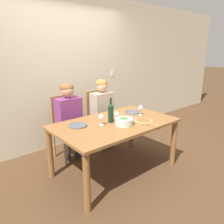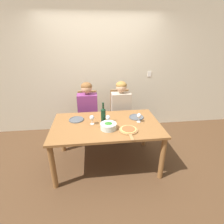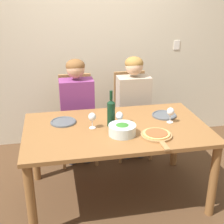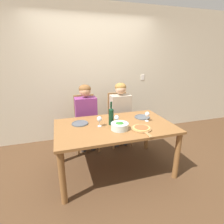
% 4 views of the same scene
% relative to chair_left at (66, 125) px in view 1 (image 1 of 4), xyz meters
% --- Properties ---
extents(ground_plane, '(40.00, 40.00, 0.00)m').
position_rel_chair_left_xyz_m(ground_plane, '(0.30, -0.87, -0.54)').
color(ground_plane, '#4C331E').
extents(back_wall, '(10.00, 0.06, 2.70)m').
position_rel_chair_left_xyz_m(back_wall, '(0.30, 0.51, 0.81)').
color(back_wall, beige).
rests_on(back_wall, ground).
extents(dining_table, '(1.70, 1.02, 0.75)m').
position_rel_chair_left_xyz_m(dining_table, '(0.30, -0.87, 0.11)').
color(dining_table, brown).
rests_on(dining_table, ground).
extents(chair_left, '(0.42, 0.42, 1.02)m').
position_rel_chair_left_xyz_m(chair_left, '(0.00, 0.00, 0.00)').
color(chair_left, '#9E7042').
rests_on(chair_left, ground).
extents(chair_right, '(0.42, 0.42, 1.02)m').
position_rel_chair_left_xyz_m(chair_right, '(0.66, 0.00, 0.00)').
color(chair_right, '#9E7042').
rests_on(chair_right, ground).
extents(person_woman, '(0.47, 0.51, 1.24)m').
position_rel_chair_left_xyz_m(person_woman, '(0.00, -0.12, 0.21)').
color(person_woman, '#28282D').
rests_on(person_woman, ground).
extents(person_man, '(0.47, 0.51, 1.24)m').
position_rel_chair_left_xyz_m(person_man, '(0.66, -0.12, 0.21)').
color(person_man, '#28282D').
rests_on(person_man, ground).
extents(wine_bottle, '(0.07, 0.07, 0.34)m').
position_rel_chair_left_xyz_m(wine_bottle, '(0.26, -0.82, 0.35)').
color(wine_bottle, black).
rests_on(wine_bottle, dining_table).
extents(broccoli_bowl, '(0.24, 0.24, 0.10)m').
position_rel_chair_left_xyz_m(broccoli_bowl, '(0.32, -1.03, 0.26)').
color(broccoli_bowl, silver).
rests_on(broccoli_bowl, dining_table).
extents(dinner_plate_left, '(0.25, 0.25, 0.02)m').
position_rel_chair_left_xyz_m(dinner_plate_left, '(-0.18, -0.67, 0.22)').
color(dinner_plate_left, '#4C5156').
rests_on(dinner_plate_left, dining_table).
extents(dinner_plate_right, '(0.25, 0.25, 0.02)m').
position_rel_chair_left_xyz_m(dinner_plate_right, '(0.83, -0.69, 0.22)').
color(dinner_plate_right, '#4C5156').
rests_on(dinner_plate_right, dining_table).
extents(pizza_on_board, '(0.28, 0.42, 0.04)m').
position_rel_chair_left_xyz_m(pizza_on_board, '(0.60, -1.13, 0.23)').
color(pizza_on_board, '#9E7042').
rests_on(pizza_on_board, dining_table).
extents(wine_glass_left, '(0.07, 0.07, 0.15)m').
position_rel_chair_left_xyz_m(wine_glass_left, '(0.08, -0.84, 0.32)').
color(wine_glass_left, silver).
rests_on(wine_glass_left, dining_table).
extents(wine_glass_right, '(0.07, 0.07, 0.15)m').
position_rel_chair_left_xyz_m(wine_glass_right, '(0.83, -0.86, 0.32)').
color(wine_glass_right, silver).
rests_on(wine_glass_right, dining_table).
extents(wine_glass_centre, '(0.07, 0.07, 0.15)m').
position_rel_chair_left_xyz_m(wine_glass_centre, '(0.33, -0.87, 0.32)').
color(wine_glass_centre, silver).
rests_on(wine_glass_centre, dining_table).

